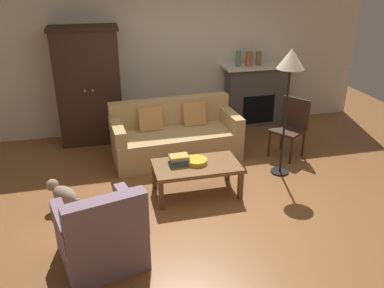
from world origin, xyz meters
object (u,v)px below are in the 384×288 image
couch (175,137)px  armchair_near_left (102,236)px  coffee_table (196,168)px  mantel_vase_jade (238,59)px  floor_lamp (290,67)px  dog (64,195)px  side_chair_wooden (291,124)px  mantel_vase_bronze (259,58)px  book_stack (179,160)px  fruit_bowl (197,161)px  mantel_vase_terracotta (249,59)px  fireplace (256,95)px  armoire (89,86)px

couch → armchair_near_left: 2.53m
coffee_table → mantel_vase_jade: bearing=59.1°
mantel_vase_jade → floor_lamp: bearing=-89.4°
armchair_near_left → dog: armchair_near_left is taller
mantel_vase_jade → side_chair_wooden: bearing=-73.2°
mantel_vase_bronze → book_stack: bearing=-132.0°
couch → side_chair_wooden: (1.75, -0.36, 0.19)m
book_stack → floor_lamp: (1.53, 0.20, 1.06)m
fruit_bowl → mantel_vase_bronze: size_ratio=1.16×
mantel_vase_bronze → dog: mantel_vase_bronze is taller
mantel_vase_bronze → side_chair_wooden: size_ratio=0.27×
coffee_table → floor_lamp: (1.32, 0.27, 1.18)m
fruit_bowl → dog: (-1.66, -0.11, -0.20)m
fruit_bowl → mantel_vase_terracotta: size_ratio=1.14×
mantel_vase_bronze → coffee_table: bearing=-127.7°
fireplace → floor_lamp: (-0.36, -1.91, 0.97)m
mantel_vase_jade → dog: size_ratio=0.56×
mantel_vase_bronze → dog: 4.13m
mantel_vase_bronze → dog: bearing=-146.0°
dog → coffee_table: bearing=2.5°
fireplace → floor_lamp: size_ratio=0.71×
armoire → book_stack: armoire is taller
couch → book_stack: (-0.17, -1.09, 0.16)m
mantel_vase_jade → armchair_near_left: 4.21m
fruit_bowl → side_chair_wooden: (1.70, 0.77, 0.06)m
mantel_vase_terracotta → mantel_vase_bronze: mantel_vase_terracotta is taller
mantel_vase_bronze → armchair_near_left: 4.45m
mantel_vase_terracotta → coffee_table: bearing=-124.6°
fruit_bowl → book_stack: bearing=171.2°
armoire → fruit_bowl: (1.28, -2.07, -0.50)m
book_stack → dog: 1.46m
armoire → floor_lamp: 3.23m
fireplace → armoire: size_ratio=0.66×
armoire → coffee_table: armoire is taller
mantel_vase_terracotta → floor_lamp: floor_lamp is taller
fireplace → mantel_vase_jade: 0.78m
armoire → armchair_near_left: (0.04, -3.18, -0.64)m
fruit_bowl → mantel_vase_terracotta: mantel_vase_terracotta is taller
fireplace → couch: 2.02m
armoire → mantel_vase_jade: (2.57, 0.06, 0.30)m
mantel_vase_jade → mantel_vase_bronze: (0.38, 0.00, -0.02)m
floor_lamp → mantel_vase_terracotta: bearing=84.6°
fruit_bowl → floor_lamp: size_ratio=0.16×
couch → mantel_vase_jade: 1.92m
fireplace → coffee_table: fireplace is taller
side_chair_wooden → floor_lamp: floor_lamp is taller
mantel_vase_jade → dog: 3.83m
armoire → mantel_vase_terracotta: (2.77, 0.06, 0.29)m
coffee_table → mantel_vase_terracotta: mantel_vase_terracotta is taller
mantel_vase_jade → side_chair_wooden: size_ratio=0.30×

